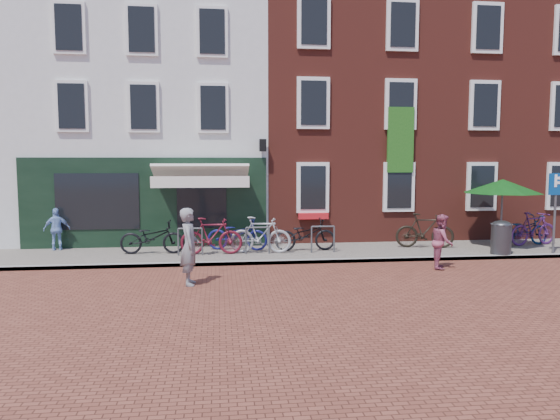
{
  "coord_description": "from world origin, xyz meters",
  "views": [
    {
      "loc": [
        -2.64,
        -14.11,
        2.88
      ],
      "look_at": [
        -0.9,
        0.54,
        1.48
      ],
      "focal_mm": 33.07,
      "sensor_mm": 36.0,
      "label": 1
    }
  ],
  "objects": [
    {
      "name": "building_brick_mid",
      "position": [
        2.0,
        7.0,
        5.0
      ],
      "size": [
        6.0,
        8.0,
        10.0
      ],
      "primitive_type": "cube",
      "color": "maroon",
      "rests_on": "ground"
    },
    {
      "name": "bicycle_4",
      "position": [
        0.02,
        1.57,
        0.6
      ],
      "size": [
        1.94,
        0.75,
        1.0
      ],
      "primitive_type": "imported",
      "rotation": [
        0.0,
        0.0,
        1.61
      ],
      "color": "black",
      "rests_on": "sidewalk"
    },
    {
      "name": "bicycle_5",
      "position": [
        3.93,
        1.66,
        0.66
      ],
      "size": [
        1.92,
        0.9,
        1.11
      ],
      "primitive_type": "imported",
      "rotation": [
        0.0,
        0.0,
        1.36
      ],
      "color": "black",
      "rests_on": "sidewalk"
    },
    {
      "name": "bicycle_0",
      "position": [
        -4.65,
        1.58,
        0.6
      ],
      "size": [
        1.93,
        0.73,
        1.0
      ],
      "primitive_type": "imported",
      "rotation": [
        0.0,
        0.0,
        1.54
      ],
      "color": "black",
      "rests_on": "sidewalk"
    },
    {
      "name": "bicycle_2",
      "position": [
        -2.08,
        1.94,
        0.6
      ],
      "size": [
        2.01,
        1.11,
        1.0
      ],
      "primitive_type": "imported",
      "rotation": [
        0.0,
        0.0,
        1.33
      ],
      "color": "navy",
      "rests_on": "sidewalk"
    },
    {
      "name": "parasol",
      "position": [
        6.43,
        1.49,
        2.16
      ],
      "size": [
        2.48,
        2.48,
        2.31
      ],
      "color": "#4C4C4F",
      "rests_on": "sidewalk"
    },
    {
      "name": "building_stucco",
      "position": [
        -5.0,
        7.0,
        4.5
      ],
      "size": [
        8.0,
        8.0,
        9.0
      ],
      "primitive_type": "cube",
      "color": "silver",
      "rests_on": "ground"
    },
    {
      "name": "parking_sign",
      "position": [
        7.42,
        0.24,
        1.75
      ],
      "size": [
        0.5,
        0.08,
        2.43
      ],
      "color": "#4C4C4F",
      "rests_on": "sidewalk"
    },
    {
      "name": "building_brick_right",
      "position": [
        8.0,
        7.0,
        5.0
      ],
      "size": [
        6.0,
        8.0,
        10.0
      ],
      "primitive_type": "cube",
      "color": "maroon",
      "rests_on": "ground"
    },
    {
      "name": "bicycle_7",
      "position": [
        7.69,
        1.68,
        0.66
      ],
      "size": [
        1.92,
        0.9,
        1.11
      ],
      "primitive_type": "imported",
      "rotation": [
        0.0,
        0.0,
        1.78
      ],
      "color": "#411A50",
      "rests_on": "sidewalk"
    },
    {
      "name": "boy",
      "position": [
        3.31,
        -1.01,
        0.73
      ],
      "size": [
        0.79,
        0.87,
        1.47
      ],
      "primitive_type": "imported",
      "rotation": [
        0.0,
        0.0,
        1.17
      ],
      "color": "#9C4760",
      "rests_on": "ground"
    },
    {
      "name": "woman",
      "position": [
        -3.34,
        -2.09,
        0.9
      ],
      "size": [
        0.45,
        0.67,
        1.81
      ],
      "primitive_type": "imported",
      "rotation": [
        0.0,
        0.0,
        1.6
      ],
      "color": "gray",
      "rests_on": "ground"
    },
    {
      "name": "bicycle_6",
      "position": [
        7.37,
        1.78,
        0.6
      ],
      "size": [
        1.97,
        0.88,
        1.0
      ],
      "primitive_type": "imported",
      "rotation": [
        0.0,
        0.0,
        1.69
      ],
      "color": "navy",
      "rests_on": "sidewalk"
    },
    {
      "name": "bicycle_1",
      "position": [
        -2.88,
        1.25,
        0.66
      ],
      "size": [
        1.86,
        0.53,
        1.11
      ],
      "primitive_type": "imported",
      "rotation": [
        0.0,
        0.0,
        1.57
      ],
      "color": "maroon",
      "rests_on": "sidewalk"
    },
    {
      "name": "cafe_person",
      "position": [
        -7.7,
        2.6,
        0.76
      ],
      "size": [
        0.83,
        0.51,
        1.32
      ],
      "primitive_type": "imported",
      "rotation": [
        0.0,
        0.0,
        3.4
      ],
      "color": "#82A5DD",
      "rests_on": "sidewalk"
    },
    {
      "name": "litter_bin",
      "position": [
        5.76,
        0.3,
        0.66
      ],
      "size": [
        0.59,
        0.59,
        1.08
      ],
      "color": "#39393B",
      "rests_on": "sidewalk"
    },
    {
      "name": "bicycle_3",
      "position": [
        -1.4,
        1.31,
        0.66
      ],
      "size": [
        1.91,
        0.78,
        1.11
      ],
      "primitive_type": "imported",
      "rotation": [
        0.0,
        0.0,
        1.43
      ],
      "color": "#9B9A9D",
      "rests_on": "sidewalk"
    },
    {
      "name": "sidewalk",
      "position": [
        1.0,
        1.5,
        0.05
      ],
      "size": [
        24.0,
        3.0,
        0.1
      ],
      "primitive_type": "cube",
      "color": "slate",
      "rests_on": "ground"
    },
    {
      "name": "ground",
      "position": [
        0.0,
        0.0,
        0.0
      ],
      "size": [
        80.0,
        80.0,
        0.0
      ],
      "primitive_type": "plane",
      "color": "brown"
    }
  ]
}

